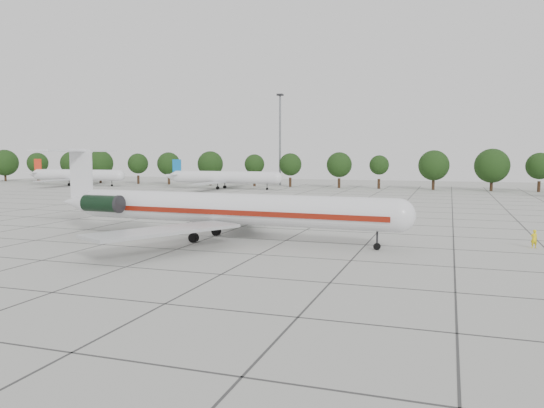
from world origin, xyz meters
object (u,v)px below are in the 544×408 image
Objects in this scene: ground_crew at (534,239)px; floodlight_mast at (280,134)px; bg_airliner_b at (224,177)px; main_airliner at (210,207)px; bg_airliner_a at (77,175)px.

floodlight_mast is (-53.01, 88.84, 13.42)m from ground_crew.
bg_airliner_b is at bearing -68.60° from ground_crew.
main_airliner is 96.90m from floodlight_mast.
main_airliner is at bearing -67.32° from bg_airliner_b.
floodlight_mast is at bearing 68.38° from bg_airliner_b.
floodlight_mast reaches higher than bg_airliner_a.
bg_airliner_a is at bearing -53.39° from ground_crew.
bg_airliner_a is at bearing 138.67° from main_airliner.
main_airliner is at bearing -76.54° from floodlight_mast.
floodlight_mast reaches higher than ground_crew.
ground_crew is 0.07× the size of floodlight_mast.
floodlight_mast is at bearing 106.41° from main_airliner.
bg_airliner_b is 24.85m from floodlight_mast.
main_airliner is 1.40× the size of bg_airliner_a.
ground_crew is 104.32m from floodlight_mast.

